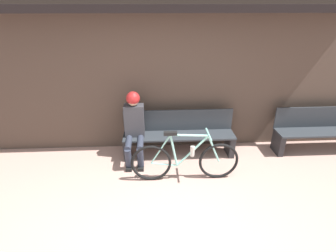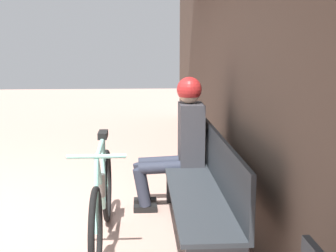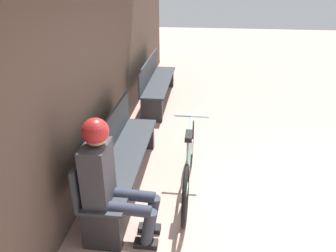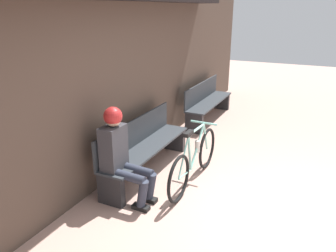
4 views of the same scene
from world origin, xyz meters
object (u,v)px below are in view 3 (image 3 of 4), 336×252
park_bench_far (156,82)px  person_seated (109,175)px  park_bench_near (120,157)px  bicycle (189,164)px

park_bench_far → person_seated: bearing=-178.1°
park_bench_near → park_bench_far: same height
park_bench_near → bicycle: 0.79m
park_bench_near → person_seated: (-0.79, -0.12, 0.30)m
park_bench_near → bicycle: (0.03, -0.79, -0.05)m
park_bench_near → park_bench_far: size_ratio=1.03×
park_bench_near → person_seated: bearing=-171.4°
park_bench_near → bicycle: bicycle is taller
bicycle → park_bench_far: bearing=16.0°
park_bench_far → park_bench_near: bearing=180.0°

